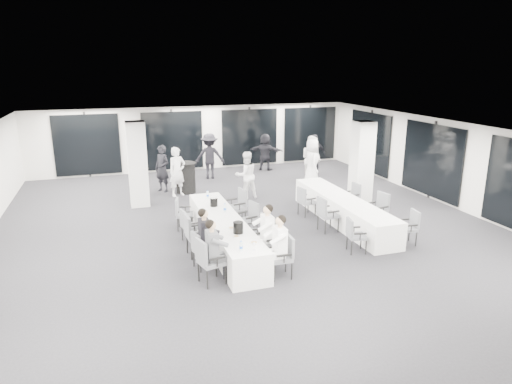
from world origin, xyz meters
The scene contains 43 objects.
room centered at (0.89, 1.11, 1.39)m, with size 14.04×16.04×2.84m.
column_left centered at (-2.80, 3.20, 1.40)m, with size 0.60×0.60×2.80m, color silver.
column_right centered at (4.20, 1.00, 1.40)m, with size 0.60×0.60×2.80m, color silver.
banquet_table_main centered at (-0.99, -1.14, 0.38)m, with size 0.90×5.00×0.75m, color silver.
banquet_table_side centered at (2.82, -0.38, 0.38)m, with size 0.90×5.00×0.75m, color silver.
cocktail_table centered at (-1.07, 4.31, 0.57)m, with size 0.80×0.80×1.11m.
chair_main_left_near centered at (-1.83, -3.07, 0.58)m, with size 0.62×0.65×1.02m.
chair_main_left_second centered at (-1.82, -2.27, 0.50)m, with size 0.54×0.56×0.88m.
chair_main_left_mid centered at (-1.83, -1.50, 0.60)m, with size 0.56×0.62×1.04m.
chair_main_left_fourth centered at (-1.82, -0.56, 0.51)m, with size 0.52×0.56×0.89m.
chair_main_left_far centered at (-1.82, 0.48, 0.51)m, with size 0.55×0.57×0.90m.
chair_main_right_near centered at (-0.16, -3.23, 0.54)m, with size 0.49×0.55×0.94m.
chair_main_right_second centered at (-0.16, -2.39, 0.58)m, with size 0.59×0.63×1.01m.
chair_main_right_mid centered at (-0.17, -1.46, 0.50)m, with size 0.48×0.53×0.88m.
chair_main_right_fourth centered at (-0.16, -0.66, 0.55)m, with size 0.59×0.62×0.96m.
chair_main_right_far centered at (-0.15, 0.49, 0.59)m, with size 0.60×0.64×1.03m.
chair_side_left_near centered at (1.99, -2.50, 0.50)m, with size 0.52×0.55×0.88m.
chair_side_left_mid centered at (1.98, -0.94, 0.57)m, with size 0.54×0.59×0.99m.
chair_side_left_far centered at (1.99, 0.51, 0.52)m, with size 0.54×0.57×0.91m.
chair_side_right_near centered at (3.65, -2.45, 0.52)m, with size 0.53×0.56×0.91m.
chair_side_right_mid centered at (3.65, -1.00, 0.56)m, with size 0.58×0.62×0.99m.
chair_side_right_far centered at (3.65, 0.51, 0.51)m, with size 0.50×0.55×0.90m.
seated_guest_a centered at (-1.66, -3.05, 0.81)m, with size 0.50×0.38×1.44m.
seated_guest_b centered at (-1.66, -2.25, 0.81)m, with size 0.50×0.38×1.44m.
seated_guest_c centered at (-0.33, -3.23, 0.81)m, with size 0.50×0.38×1.44m.
seated_guest_d centered at (-0.33, -2.41, 0.81)m, with size 0.50×0.38×1.44m.
standing_guest_a centered at (-1.41, 3.98, 0.99)m, with size 0.73×0.59×1.99m, color white.
standing_guest_b centered at (0.82, 2.93, 0.94)m, with size 0.91×0.55×1.88m, color white.
standing_guest_c centered at (0.24, 6.16, 1.05)m, with size 1.36×0.69×2.11m, color black.
standing_guest_d centered at (4.68, 5.56, 0.96)m, with size 1.13×0.63×1.93m, color black.
standing_guest_e centered at (3.75, 3.85, 1.02)m, with size 0.99×0.60×2.05m, color white.
standing_guest_f centered at (2.90, 6.91, 0.92)m, with size 1.69×0.65×1.85m, color black.
standing_guest_g centered at (-1.85, 4.72, 0.98)m, with size 0.71×0.57×1.95m, color black.
standing_guest_h centered at (3.98, 4.41, 1.05)m, with size 1.01×0.62×2.09m, color white.
ice_bucket_near centered at (-0.92, -2.23, 0.89)m, with size 0.24×0.24×0.27m, color black.
ice_bucket_far centered at (-0.99, 0.00, 0.87)m, with size 0.21×0.21×0.24m, color black.
water_bottle_a centered at (-1.15, -3.28, 0.86)m, with size 0.07×0.07×0.22m, color silver.
water_bottle_b centered at (-0.83, -0.62, 0.86)m, with size 0.07×0.07×0.23m, color silver.
water_bottle_c centered at (-0.99, 0.81, 0.86)m, with size 0.07×0.07×0.22m, color silver.
plate_a centered at (-1.03, -2.44, 0.76)m, with size 0.18×0.18×0.03m.
plate_b centered at (-0.76, -2.92, 0.76)m, with size 0.22×0.22×0.03m.
plate_c centered at (-0.99, -1.86, 0.76)m, with size 0.19×0.19×0.03m.
wine_glass centered at (-0.88, -3.31, 0.89)m, with size 0.07×0.07×0.18m.
Camera 1 is at (-3.60, -11.86, 4.55)m, focal length 32.00 mm.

